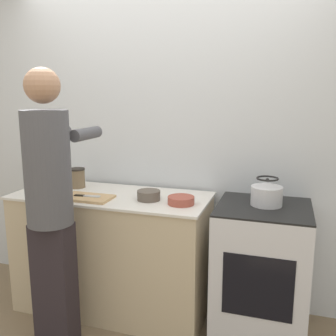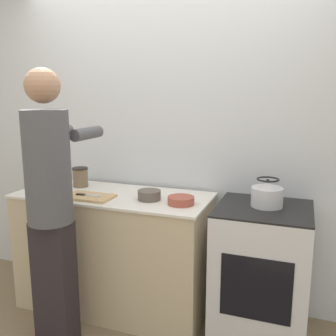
% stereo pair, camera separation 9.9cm
% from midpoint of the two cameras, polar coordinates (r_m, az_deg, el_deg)
% --- Properties ---
extents(ground_plane, '(12.00, 12.00, 0.00)m').
position_cam_midpoint_polar(ground_plane, '(2.87, -3.20, -24.26)').
color(ground_plane, '#7A664C').
extents(wall_back, '(8.00, 0.05, 2.60)m').
position_cam_midpoint_polar(wall_back, '(2.98, 1.62, 4.27)').
color(wall_back, silver).
rests_on(wall_back, ground_plane).
extents(counter, '(1.48, 0.63, 0.92)m').
position_cam_midpoint_polar(counter, '(3.01, -7.21, -12.41)').
color(counter, '#C6B28E').
rests_on(counter, ground_plane).
extents(oven, '(0.61, 0.60, 0.93)m').
position_cam_midpoint_polar(oven, '(2.72, 15.01, -15.27)').
color(oven, silver).
rests_on(oven, ground_plane).
extents(person, '(0.32, 0.57, 1.82)m').
position_cam_midpoint_polar(person, '(2.49, -16.37, -4.46)').
color(person, '#272125').
rests_on(person, ground_plane).
extents(cutting_board, '(0.35, 0.21, 0.02)m').
position_cam_midpoint_polar(cutting_board, '(2.77, -10.95, -4.33)').
color(cutting_board, tan).
rests_on(cutting_board, counter).
extents(knife, '(0.20, 0.05, 0.01)m').
position_cam_midpoint_polar(knife, '(2.77, -11.13, -4.06)').
color(knife, silver).
rests_on(knife, cutting_board).
extents(kettle, '(0.21, 0.21, 0.19)m').
position_cam_midpoint_polar(kettle, '(2.55, 15.95, -3.94)').
color(kettle, silver).
rests_on(kettle, oven).
extents(bowl_prep, '(0.18, 0.18, 0.05)m').
position_cam_midpoint_polar(bowl_prep, '(2.57, 3.09, -4.97)').
color(bowl_prep, '#9E4738').
rests_on(bowl_prep, counter).
extents(bowl_mixing, '(0.16, 0.16, 0.07)m').
position_cam_midpoint_polar(bowl_mixing, '(2.67, -1.81, -4.15)').
color(bowl_mixing, brown).
rests_on(bowl_mixing, counter).
extents(canister_jar, '(0.13, 0.13, 0.16)m').
position_cam_midpoint_polar(canister_jar, '(3.10, -12.32, -1.37)').
color(canister_jar, '#756047').
rests_on(canister_jar, counter).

